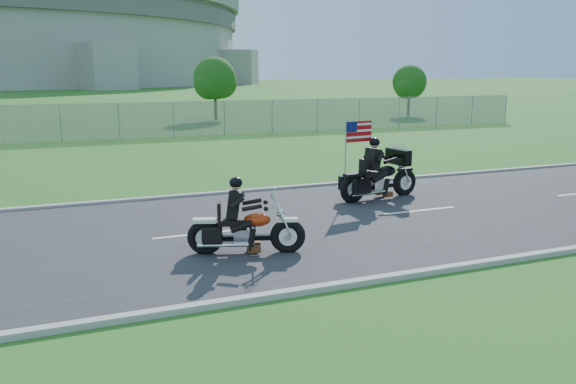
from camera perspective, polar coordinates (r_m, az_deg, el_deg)
name	(u,v)px	position (r m, az deg, el deg)	size (l,w,h in m)	color
ground	(281,227)	(13.70, -0.68, -3.57)	(420.00, 420.00, 0.00)	#225319
road	(281,226)	(13.70, -0.68, -3.49)	(120.00, 8.00, 0.04)	#28282B
curb_north	(235,192)	(17.43, -5.41, -0.01)	(120.00, 0.18, 0.12)	#9E9B93
curb_south	(362,282)	(10.20, 7.53, -9.05)	(120.00, 0.18, 0.12)	#9E9B93
fence	(60,123)	(32.44, -22.11, 6.53)	(60.00, 0.03, 2.00)	gray
stadium	(1,27)	(183.35, -27.16, 14.67)	(140.40, 140.40, 29.20)	#A3A099
tree_fence_near	(215,81)	(43.70, -7.41, 11.16)	(3.52, 3.28, 4.75)	#382316
tree_fence_far	(410,84)	(48.41, 12.25, 10.69)	(3.08, 2.87, 4.20)	#382316
motorcycle_lead	(245,230)	(11.59, -4.44, -3.89)	(2.38, 1.09, 1.65)	black
motorcycle_follow	(379,179)	(16.62, 9.25, 1.34)	(2.77, 1.05, 2.32)	black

